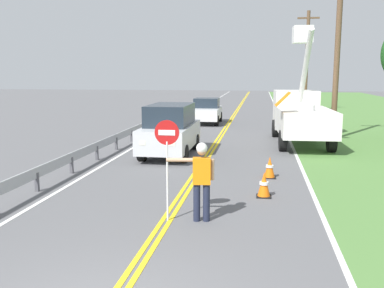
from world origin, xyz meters
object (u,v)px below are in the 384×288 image
oncoming_suv_nearest (170,130)px  utility_pole_near (337,55)px  oncoming_sedan_second (206,111)px  stop_sign_paddle (167,148)px  utility_pole_mid (307,60)px  utility_bucket_truck (300,114)px  traffic_cone_lead (264,185)px  traffic_cone_mid (270,168)px  flagger_worker (201,177)px

oncoming_suv_nearest → utility_pole_near: (7.37, 5.44, 3.19)m
oncoming_sedan_second → utility_pole_near: size_ratio=0.51×
oncoming_suv_nearest → oncoming_sedan_second: size_ratio=1.12×
utility_pole_near → stop_sign_paddle: bearing=-113.4°
oncoming_suv_nearest → utility_pole_mid: utility_pole_mid is taller
oncoming_sedan_second → utility_bucket_truck: bearing=-52.8°
utility_bucket_truck → utility_pole_mid: 16.93m
utility_pole_near → traffic_cone_lead: (-3.57, -11.04, -3.92)m
utility_bucket_truck → utility_pole_mid: size_ratio=0.81×
stop_sign_paddle → traffic_cone_lead: 3.46m
stop_sign_paddle → oncoming_suv_nearest: stop_sign_paddle is taller
stop_sign_paddle → traffic_cone_mid: stop_sign_paddle is taller
flagger_worker → utility_pole_near: size_ratio=0.22×
flagger_worker → utility_pole_mid: utility_pole_mid is taller
utility_bucket_truck → utility_pole_near: bearing=34.9°
stop_sign_paddle → flagger_worker: bearing=7.5°
utility_bucket_truck → traffic_cone_mid: (-1.58, -7.57, -1.08)m
flagger_worker → traffic_cone_mid: size_ratio=2.61×
oncoming_suv_nearest → utility_pole_mid: bearing=70.3°
flagger_worker → oncoming_suv_nearest: oncoming_suv_nearest is taller
flagger_worker → traffic_cone_lead: flagger_worker is taller
flagger_worker → traffic_cone_lead: 2.72m
stop_sign_paddle → utility_pole_mid: (5.84, 28.64, 2.74)m
traffic_cone_mid → traffic_cone_lead: bearing=-95.1°
utility_pole_near → utility_pole_mid: size_ratio=0.95×
utility_bucket_truck → utility_pole_near: size_ratio=0.85×
utility_pole_near → utility_pole_mid: 15.31m
stop_sign_paddle → oncoming_suv_nearest: size_ratio=0.51×
oncoming_suv_nearest → traffic_cone_mid: bearing=-40.2°
traffic_cone_mid → oncoming_suv_nearest: bearing=139.8°
utility_pole_near → traffic_cone_mid: (-3.37, -8.82, -3.92)m
stop_sign_paddle → traffic_cone_lead: size_ratio=3.33×
utility_bucket_truck → utility_pole_mid: utility_pole_mid is taller
utility_pole_mid → traffic_cone_mid: utility_pole_mid is taller
oncoming_sedan_second → traffic_cone_lead: 17.48m
oncoming_suv_nearest → traffic_cone_lead: 6.81m
utility_bucket_truck → traffic_cone_lead: 10.01m
flagger_worker → oncoming_suv_nearest: bearing=106.9°
oncoming_suv_nearest → utility_pole_near: utility_pole_near is taller
oncoming_suv_nearest → utility_pole_mid: 22.30m
oncoming_suv_nearest → traffic_cone_lead: size_ratio=6.59×
oncoming_sedan_second → utility_pole_near: 10.08m
flagger_worker → utility_pole_near: (5.01, 13.24, 3.21)m
utility_pole_near → oncoming_sedan_second: bearing=140.5°
stop_sign_paddle → oncoming_sedan_second: stop_sign_paddle is taller
utility_pole_near → utility_pole_mid: utility_pole_mid is taller
utility_pole_near → oncoming_suv_nearest: bearing=-143.6°
oncoming_sedan_second → utility_pole_mid: (7.39, 9.28, 3.61)m
stop_sign_paddle → utility_pole_mid: utility_pole_mid is taller
utility_bucket_truck → traffic_cone_mid: 7.81m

